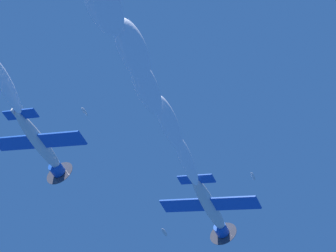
# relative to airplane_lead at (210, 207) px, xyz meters

# --- Properties ---
(airplane_lead) EXTENTS (8.36, 8.48, 4.45)m
(airplane_lead) POSITION_rel_airplane_lead_xyz_m (0.00, 0.00, 0.00)
(airplane_lead) COLOR silver
(airplane_left_wingman) EXTENTS (8.31, 8.46, 4.71)m
(airplane_left_wingman) POSITION_rel_airplane_lead_xyz_m (15.80, -3.76, 0.90)
(airplane_left_wingman) COLOR silver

